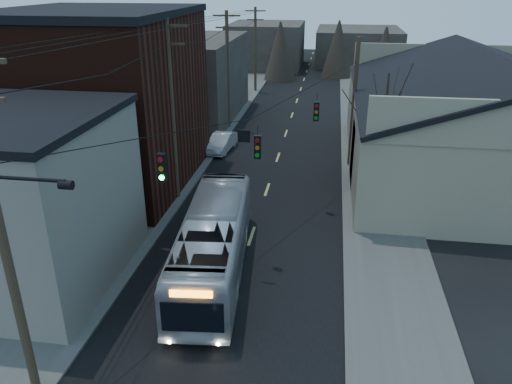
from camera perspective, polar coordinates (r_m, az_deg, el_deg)
road_surface at (r=39.62m, az=3.16°, el=5.88°), size 9.00×110.00×0.02m
sidewalk_left at (r=40.70m, az=-6.03°, el=6.34°), size 4.00×110.00×0.12m
sidewalk_right at (r=39.56m, az=12.61°, el=5.40°), size 4.00×110.00×0.12m
building_clapboard at (r=22.43m, az=-26.11°, el=-1.07°), size 8.00×8.00×7.00m
building_brick at (r=31.52m, az=-17.25°, el=9.72°), size 10.00×12.00×10.00m
building_left_far at (r=46.30m, az=-8.04°, el=12.70°), size 9.00×14.00×7.00m
warehouse at (r=35.21m, az=24.07°, el=6.20°), size 16.16×20.60×7.73m
building_far_left at (r=73.79m, az=1.21°, el=16.42°), size 10.00×12.00×6.00m
building_far_right at (r=78.28m, az=11.57°, el=16.01°), size 12.00×14.00×5.00m
bare_tree at (r=29.00m, az=14.25°, el=6.05°), size 0.40×0.40×7.20m
utility_lines at (r=33.19m, az=-3.14°, el=11.28°), size 11.24×45.28×10.50m
bus at (r=21.45m, az=-4.89°, el=-5.78°), size 3.42×10.64×2.91m
parked_car at (r=37.06m, az=-3.97°, el=5.66°), size 1.77×4.07×1.30m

